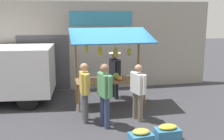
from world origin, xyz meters
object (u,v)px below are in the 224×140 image
market_stall (110,59)px  produce_crate_near (141,138)px  vendor_with_sunhat (115,71)px  shopper_in_striped_shirt (85,88)px  shopper_in_grey_tee (138,89)px  shopper_with_shopping_bag (105,91)px  produce_crate_side (167,132)px

market_stall → produce_crate_near: 3.14m
vendor_with_sunhat → shopper_in_striped_shirt: bearing=-46.9°
shopper_in_grey_tee → market_stall: bearing=3.6°
shopper_in_grey_tee → shopper_with_shopping_bag: bearing=88.1°
market_stall → shopper_in_striped_shirt: 1.62m
produce_crate_side → vendor_with_sunhat: bearing=-80.6°
shopper_in_grey_tee → produce_crate_near: 1.68m
shopper_in_grey_tee → produce_crate_side: size_ratio=2.68×
market_stall → produce_crate_side: 3.12m
market_stall → shopper_with_shopping_bag: 1.79m
market_stall → produce_crate_near: market_stall is taller
shopper_in_striped_shirt → shopper_with_shopping_bag: 0.66m
vendor_with_sunhat → produce_crate_side: vendor_with_sunhat is taller
shopper_in_grey_tee → produce_crate_near: bearing=149.3°
market_stall → produce_crate_near: (-0.15, 2.83, -1.36)m
vendor_with_sunhat → shopper_in_striped_shirt: (1.26, 1.91, -0.02)m
shopper_in_grey_tee → produce_crate_side: 1.54m
shopper_with_shopping_bag → vendor_with_sunhat: bearing=-31.9°
market_stall → vendor_with_sunhat: size_ratio=1.51×
shopper_with_shopping_bag → produce_crate_side: (-1.34, 1.03, -0.82)m
shopper_in_grey_tee → produce_crate_side: (-0.36, 1.29, -0.75)m
shopper_in_grey_tee → shopper_with_shopping_bag: 1.02m
market_stall → shopper_in_striped_shirt: size_ratio=1.50×
market_stall → produce_crate_side: market_stall is taller
market_stall → produce_crate_side: bearing=108.1°
shopper_with_shopping_bag → produce_crate_side: shopper_with_shopping_bag is taller
produce_crate_side → shopper_with_shopping_bag: bearing=-37.5°
market_stall → shopper_in_striped_shirt: market_stall is taller
produce_crate_side → market_stall: bearing=-71.9°
produce_crate_near → produce_crate_side: (-0.72, -0.17, -0.01)m
vendor_with_sunhat → market_stall: bearing=-36.3°
produce_crate_near → shopper_with_shopping_bag: bearing=-62.4°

